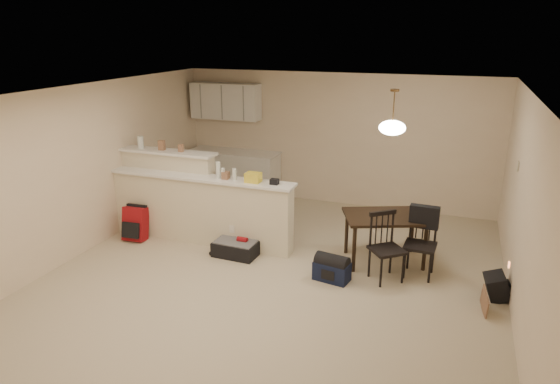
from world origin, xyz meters
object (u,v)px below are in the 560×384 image
at_px(suitcase, 236,248).
at_px(navy_duffel, 332,271).
at_px(black_daypack, 497,286).
at_px(dining_chair_near, 387,248).
at_px(dining_chair_far, 420,244).
at_px(red_backpack, 135,224).
at_px(dining_table, 386,221).
at_px(pendant_lamp, 392,127).

distance_m(suitcase, navy_duffel, 1.57).
bearing_deg(black_daypack, dining_chair_near, 83.47).
relative_size(dining_chair_far, suitcase, 1.46).
relative_size(dining_chair_far, navy_duffel, 2.00).
xyz_separation_m(dining_chair_far, red_backpack, (-4.41, -0.27, -0.20)).
bearing_deg(navy_duffel, dining_chair_near, 30.31).
bearing_deg(dining_chair_near, dining_table, 62.40).
bearing_deg(pendant_lamp, suitcase, -165.21).
bearing_deg(dining_table, navy_duffel, -146.79).
bearing_deg(navy_duffel, dining_chair_far, 36.17).
distance_m(pendant_lamp, black_daypack, 2.44).
bearing_deg(suitcase, red_backpack, -177.67).
bearing_deg(pendant_lamp, dining_table, -135.00).
xyz_separation_m(dining_chair_far, navy_duffel, (-1.08, -0.54, -0.34)).
distance_m(dining_table, black_daypack, 1.68).
xyz_separation_m(pendant_lamp, navy_duffel, (-0.56, -0.82, -1.86)).
relative_size(pendant_lamp, navy_duffel, 1.31).
height_order(dining_table, dining_chair_far, dining_chair_far).
relative_size(dining_table, suitcase, 2.10).
xyz_separation_m(suitcase, navy_duffel, (1.55, -0.27, 0.02)).
bearing_deg(dining_table, pendant_lamp, 22.61).
bearing_deg(pendant_lamp, dining_chair_far, -28.76).
xyz_separation_m(suitcase, red_backpack, (-1.78, 0.00, 0.16)).
bearing_deg(red_backpack, navy_duffel, -8.68).
relative_size(suitcase, navy_duffel, 1.37).
distance_m(pendant_lamp, red_backpack, 4.29).
relative_size(pendant_lamp, red_backpack, 1.15).
bearing_deg(dining_chair_near, red_backpack, 140.54).
distance_m(navy_duffel, black_daypack, 2.09).
height_order(dining_chair_far, suitcase, dining_chair_far).
bearing_deg(pendant_lamp, dining_chair_near, -78.30).
xyz_separation_m(dining_table, red_backpack, (-3.89, -0.56, -0.36)).
bearing_deg(dining_chair_near, navy_duffel, 161.24).
height_order(dining_chair_near, suitcase, dining_chair_near).
xyz_separation_m(dining_table, black_daypack, (1.51, -0.56, -0.48)).
bearing_deg(black_daypack, navy_duffel, 90.34).
distance_m(pendant_lamp, suitcase, 2.88).
relative_size(dining_table, navy_duffel, 2.86).
xyz_separation_m(pendant_lamp, suitcase, (-2.11, -0.56, -1.88)).
bearing_deg(suitcase, dining_table, 17.12).
height_order(dining_chair_near, black_daypack, dining_chair_near).
height_order(navy_duffel, black_daypack, black_daypack).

